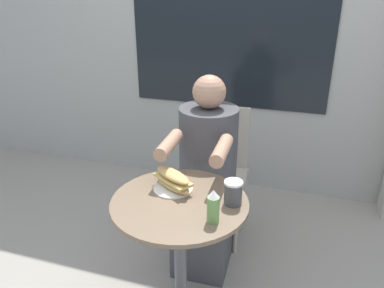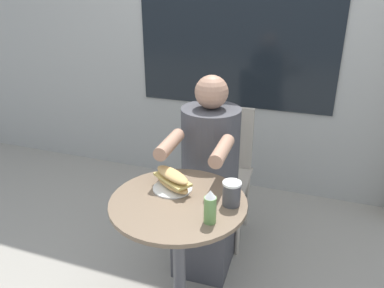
% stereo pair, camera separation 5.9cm
% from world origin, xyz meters
% --- Properties ---
extents(storefront_wall, '(8.00, 0.09, 2.80)m').
position_xyz_m(storefront_wall, '(-0.00, 1.54, 1.40)').
color(storefront_wall, '#9E9E99').
rests_on(storefront_wall, ground_plane).
extents(cafe_table, '(0.62, 0.62, 0.71)m').
position_xyz_m(cafe_table, '(0.00, 0.00, 0.51)').
color(cafe_table, brown).
rests_on(cafe_table, ground_plane).
extents(diner_chair, '(0.40, 0.40, 0.87)m').
position_xyz_m(diner_chair, '(-0.02, 0.84, 0.52)').
color(diner_chair, '#ADA393').
rests_on(diner_chair, ground_plane).
extents(seated_diner, '(0.35, 0.60, 1.16)m').
position_xyz_m(seated_diner, '(-0.01, 0.49, 0.50)').
color(seated_diner, '#424247').
rests_on(seated_diner, ground_plane).
extents(sandwich_on_plate, '(0.23, 0.19, 0.09)m').
position_xyz_m(sandwich_on_plate, '(-0.06, 0.09, 0.75)').
color(sandwich_on_plate, white).
rests_on(sandwich_on_plate, cafe_table).
extents(drink_cup, '(0.08, 0.08, 0.11)m').
position_xyz_m(drink_cup, '(0.23, 0.05, 0.76)').
color(drink_cup, '#424247').
rests_on(drink_cup, cafe_table).
extents(condiment_bottle, '(0.05, 0.05, 0.15)m').
position_xyz_m(condiment_bottle, '(0.18, -0.11, 0.78)').
color(condiment_bottle, '#66934C').
rests_on(condiment_bottle, cafe_table).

